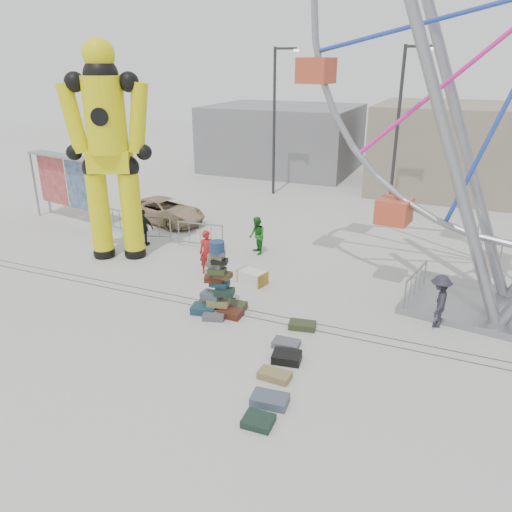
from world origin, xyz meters
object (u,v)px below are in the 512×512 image
at_px(steamer_trunk, 253,277).
at_px(pedestrian_black, 144,228).
at_px(barricade_dummy_a, 113,219).
at_px(pedestrian_green, 257,236).
at_px(barricade_wheel_front, 415,286).
at_px(barricade_dummy_c, 200,235).
at_px(suitcase_tower, 218,293).
at_px(parked_suv, 165,211).
at_px(pedestrian_grey, 439,301).
at_px(crash_test_dummy, 108,146).
at_px(lamp_post_right, 400,125).
at_px(lamp_post_left, 276,115).
at_px(banner_scaffold, 65,172).
at_px(barricade_wheel_back, 488,246).
at_px(pedestrian_red, 207,252).
at_px(barricade_dummy_b, 148,228).

height_order(steamer_trunk, pedestrian_black, pedestrian_black).
relative_size(barricade_dummy_a, pedestrian_green, 1.30).
bearing_deg(pedestrian_green, barricade_dummy_a, -131.09).
relative_size(barricade_dummy_a, barricade_wheel_front, 1.00).
bearing_deg(barricade_dummy_c, pedestrian_black, -168.83).
height_order(suitcase_tower, parked_suv, suitcase_tower).
distance_m(barricade_dummy_c, pedestrian_grey, 10.11).
xyz_separation_m(steamer_trunk, barricade_wheel_front, (5.40, 0.79, 0.32)).
bearing_deg(barricade_wheel_front, crash_test_dummy, 104.15).
bearing_deg(suitcase_tower, lamp_post_right, 67.89).
xyz_separation_m(suitcase_tower, barricade_dummy_c, (-3.32, 4.82, -0.11)).
bearing_deg(suitcase_tower, steamer_trunk, 80.00).
bearing_deg(lamp_post_left, pedestrian_grey, -51.77).
relative_size(steamer_trunk, barricade_dummy_a, 0.49).
height_order(banner_scaffold, barricade_dummy_c, banner_scaffold).
distance_m(barricade_wheel_back, pedestrian_black, 13.95).
bearing_deg(barricade_dummy_c, lamp_post_right, 44.62).
xyz_separation_m(barricade_dummy_a, pedestrian_red, (6.29, -2.61, 0.26)).
xyz_separation_m(barricade_dummy_c, barricade_wheel_back, (11.03, 3.34, 0.00)).
height_order(suitcase_tower, barricade_dummy_c, suitcase_tower).
height_order(barricade_wheel_front, pedestrian_black, pedestrian_black).
bearing_deg(barricade_dummy_c, steamer_trunk, -39.87).
xyz_separation_m(lamp_post_left, barricade_dummy_b, (-2.18, -9.68, -3.93)).
bearing_deg(lamp_post_left, barricade_dummy_c, -87.74).
height_order(barricade_dummy_b, pedestrian_green, pedestrian_green).
bearing_deg(pedestrian_grey, banner_scaffold, -102.11).
distance_m(suitcase_tower, banner_scaffold, 12.38).
xyz_separation_m(banner_scaffold, pedestrian_grey, (17.23, -3.83, -1.61)).
bearing_deg(pedestrian_grey, barricade_wheel_front, -150.04).
bearing_deg(banner_scaffold, barricade_wheel_back, 19.01).
bearing_deg(barricade_dummy_b, pedestrian_grey, -29.76).
height_order(barricade_dummy_a, barricade_wheel_front, same).
distance_m(crash_test_dummy, pedestrian_grey, 12.66).
bearing_deg(crash_test_dummy, barricade_wheel_back, -1.91).
height_order(barricade_wheel_back, pedestrian_green, pedestrian_green).
height_order(crash_test_dummy, pedestrian_grey, crash_test_dummy).
xyz_separation_m(barricade_dummy_b, barricade_wheel_back, (13.59, 3.38, 0.00)).
bearing_deg(crash_test_dummy, pedestrian_black, 60.50).
distance_m(banner_scaffold, steamer_trunk, 11.69).
bearing_deg(pedestrian_grey, barricade_wheel_back, 168.08).
distance_m(barricade_wheel_front, parked_suv, 12.76).
bearing_deg(barricade_dummy_b, barricade_wheel_back, -1.86).
xyz_separation_m(barricade_wheel_back, pedestrian_red, (-9.50, -5.55, 0.26)).
relative_size(pedestrian_red, pedestrian_grey, 1.00).
bearing_deg(lamp_post_right, barricade_dummy_c, -130.92).
relative_size(barricade_dummy_c, pedestrian_green, 1.30).
bearing_deg(barricade_wheel_back, barricade_wheel_front, -49.08).
relative_size(crash_test_dummy, steamer_trunk, 8.49).
xyz_separation_m(pedestrian_green, pedestrian_black, (-4.79, -0.92, 0.01)).
relative_size(lamp_post_right, barricade_wheel_back, 4.00).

